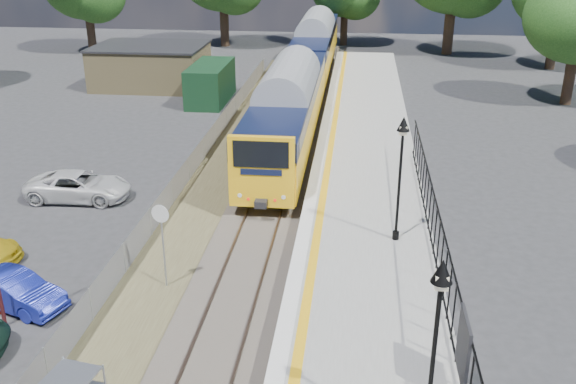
# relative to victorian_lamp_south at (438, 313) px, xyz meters

# --- Properties ---
(ground) EXTENTS (120.00, 120.00, 0.00)m
(ground) POSITION_rel_victorian_lamp_south_xyz_m (-5.50, 4.00, -4.30)
(ground) COLOR #2D2D30
(ground) RESTS_ON ground
(track_bed) EXTENTS (5.90, 80.00, 0.29)m
(track_bed) POSITION_rel_victorian_lamp_south_xyz_m (-5.97, 13.67, -4.21)
(track_bed) COLOR #473F38
(track_bed) RESTS_ON ground
(platform) EXTENTS (5.00, 70.00, 0.90)m
(platform) POSITION_rel_victorian_lamp_south_xyz_m (-1.30, 12.00, -3.85)
(platform) COLOR gray
(platform) RESTS_ON ground
(platform_edge) EXTENTS (0.90, 70.00, 0.01)m
(platform_edge) POSITION_rel_victorian_lamp_south_xyz_m (-3.36, 12.00, -3.39)
(platform_edge) COLOR silver
(platform_edge) RESTS_ON platform
(victorian_lamp_south) EXTENTS (0.44, 0.44, 4.60)m
(victorian_lamp_south) POSITION_rel_victorian_lamp_south_xyz_m (0.00, 0.00, 0.00)
(victorian_lamp_south) COLOR black
(victorian_lamp_south) RESTS_ON platform
(victorian_lamp_north) EXTENTS (0.44, 0.44, 4.60)m
(victorian_lamp_north) POSITION_rel_victorian_lamp_south_xyz_m (-0.20, 10.00, 0.00)
(victorian_lamp_north) COLOR black
(victorian_lamp_north) RESTS_ON platform
(palisade_fence) EXTENTS (0.12, 26.00, 2.00)m
(palisade_fence) POSITION_rel_victorian_lamp_south_xyz_m (1.05, 6.24, -2.46)
(palisade_fence) COLOR black
(palisade_fence) RESTS_ON platform
(wire_fence) EXTENTS (0.06, 52.00, 1.20)m
(wire_fence) POSITION_rel_victorian_lamp_south_xyz_m (-9.70, 16.00, -3.70)
(wire_fence) COLOR #999EA3
(wire_fence) RESTS_ON ground
(outbuilding) EXTENTS (10.80, 10.10, 3.12)m
(outbuilding) POSITION_rel_victorian_lamp_south_xyz_m (-16.41, 35.21, -2.78)
(outbuilding) COLOR #9C8958
(outbuilding) RESTS_ON ground
(train) EXTENTS (2.82, 40.83, 3.51)m
(train) POSITION_rel_victorian_lamp_south_xyz_m (-5.50, 33.09, -1.96)
(train) COLOR yellow
(train) RESTS_ON ground
(speed_sign) EXTENTS (0.62, 0.15, 3.08)m
(speed_sign) POSITION_rel_victorian_lamp_south_xyz_m (-8.00, 7.24, -2.17)
(speed_sign) COLOR #999EA3
(speed_sign) RESTS_ON ground
(car_blue) EXTENTS (3.77, 2.33, 1.17)m
(car_blue) POSITION_rel_victorian_lamp_south_xyz_m (-12.48, 5.55, -3.71)
(car_blue) COLOR navy
(car_blue) RESTS_ON ground
(car_white) EXTENTS (4.64, 2.25, 1.27)m
(car_white) POSITION_rel_victorian_lamp_south_xyz_m (-14.04, 14.24, -3.66)
(car_white) COLOR silver
(car_white) RESTS_ON ground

